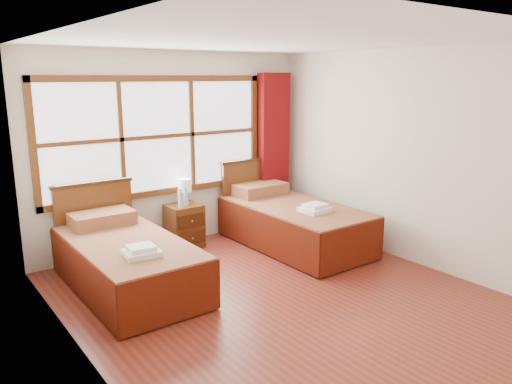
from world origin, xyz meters
TOP-DOWN VIEW (x-y plane):
  - floor at (0.00, 0.00)m, footprint 4.50×4.50m
  - ceiling at (0.00, 0.00)m, footprint 4.50×4.50m
  - wall_back at (0.00, 2.25)m, footprint 4.00×0.00m
  - wall_left at (-2.00, 0.00)m, footprint 0.00×4.50m
  - wall_right at (2.00, 0.00)m, footprint 0.00×4.50m
  - window at (-0.25, 2.21)m, footprint 3.16×0.06m
  - curtain at (1.60, 2.11)m, footprint 0.50×0.16m
  - bed_left at (-1.18, 1.20)m, footprint 1.06×2.08m
  - bed_right at (1.19, 1.20)m, footprint 1.10×2.14m
  - nightstand at (-0.02, 1.99)m, footprint 0.44×0.44m
  - towels_left at (-1.23, 0.62)m, footprint 0.37×0.33m
  - towels_right at (1.19, 0.74)m, footprint 0.37×0.33m
  - lamp at (0.02, 2.02)m, footprint 0.18×0.18m
  - bottle_near at (-0.11, 1.92)m, footprint 0.07×0.07m
  - bottle_far at (-0.01, 1.95)m, footprint 0.06×0.06m

SIDE VIEW (x-z plane):
  - floor at x=0.00m, z-range 0.00..0.00m
  - nightstand at x=-0.02m, z-range 0.00..0.59m
  - bed_left at x=-1.18m, z-range -0.20..0.83m
  - bed_right at x=1.19m, z-range -0.21..0.87m
  - towels_left at x=-1.23m, z-range 0.54..0.64m
  - towels_right at x=1.19m, z-range 0.57..0.67m
  - bottle_far at x=-0.01m, z-range 0.58..0.81m
  - bottle_near at x=-0.11m, z-range 0.58..0.82m
  - lamp at x=0.02m, z-range 0.66..1.01m
  - curtain at x=1.60m, z-range 0.02..2.32m
  - wall_back at x=0.00m, z-range -0.70..3.30m
  - wall_left at x=-2.00m, z-range -0.95..3.55m
  - wall_right at x=2.00m, z-range -0.95..3.55m
  - window at x=-0.25m, z-range 0.72..2.28m
  - ceiling at x=0.00m, z-range 2.60..2.60m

